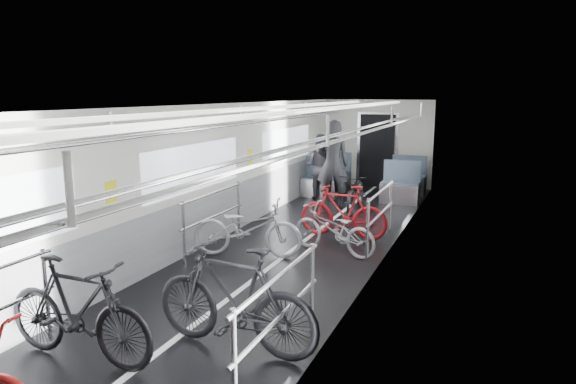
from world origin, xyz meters
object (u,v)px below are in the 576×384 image
at_px(bike_left_far, 247,228).
at_px(bike_aisle, 356,192).
at_px(bike_right_near, 235,298).
at_px(bike_right_mid, 333,229).
at_px(bike_right_far, 343,211).
at_px(person_standing, 333,164).
at_px(person_seated, 320,166).
at_px(bike_left_mid, 78,310).

xyz_separation_m(bike_left_far, bike_aisle, (0.80, 3.79, -0.04)).
bearing_deg(bike_right_near, bike_right_mid, -176.57).
xyz_separation_m(bike_right_far, bike_aisle, (-0.32, 2.18, -0.06)).
distance_m(bike_right_near, bike_aisle, 6.59).
bearing_deg(person_standing, person_seated, -75.55).
height_order(bike_right_mid, bike_right_far, bike_right_far).
relative_size(bike_left_far, bike_right_far, 1.09).
height_order(bike_right_mid, person_seated, person_seated).
xyz_separation_m(bike_left_mid, person_standing, (0.26, 7.45, 0.47)).
distance_m(bike_left_mid, person_seated, 8.36).
bearing_deg(bike_right_mid, bike_right_near, 15.55).
bearing_deg(bike_left_far, bike_right_far, -48.63).
bearing_deg(bike_right_mid, person_seated, -143.39).
distance_m(bike_left_far, bike_right_far, 1.97).
xyz_separation_m(bike_right_mid, person_standing, (-1.02, 3.23, 0.60)).
bearing_deg(person_seated, bike_right_near, 109.50).
bearing_deg(person_seated, bike_left_far, 101.98).
relative_size(bike_right_mid, bike_aisle, 0.95).
height_order(bike_right_near, bike_right_far, bike_right_near).
xyz_separation_m(person_standing, person_seated, (-0.59, 0.90, -0.20)).
bearing_deg(bike_right_near, person_standing, -168.01).
relative_size(bike_right_mid, person_standing, 0.77).
xyz_separation_m(bike_right_mid, person_seated, (-1.61, 4.13, 0.40)).
bearing_deg(bike_right_near, person_seated, -164.69).
bearing_deg(bike_aisle, bike_left_far, -104.98).
bearing_deg(bike_right_near, bike_right_far, -175.20).
xyz_separation_m(bike_right_near, bike_aisle, (-0.44, 6.57, -0.14)).
bearing_deg(bike_right_far, person_standing, -157.92).
bearing_deg(bike_aisle, bike_right_mid, -85.31).
height_order(bike_right_near, bike_aisle, bike_right_near).
bearing_deg(bike_right_mid, bike_left_mid, -1.57).
bearing_deg(bike_left_mid, bike_right_far, -12.38).
height_order(bike_right_near, person_seated, person_seated).
bearing_deg(bike_left_far, bike_right_mid, -75.56).
xyz_separation_m(bike_right_near, person_standing, (-1.03, 6.67, 0.44)).
relative_size(bike_right_near, bike_aisle, 1.16).
distance_m(bike_left_mid, bike_right_far, 5.30).
distance_m(bike_left_far, bike_aisle, 3.88).
relative_size(bike_left_mid, bike_right_mid, 1.15).
distance_m(bike_right_near, person_standing, 6.76).
height_order(bike_right_near, bike_right_mid, bike_right_near).
bearing_deg(bike_aisle, person_standing, 167.20).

